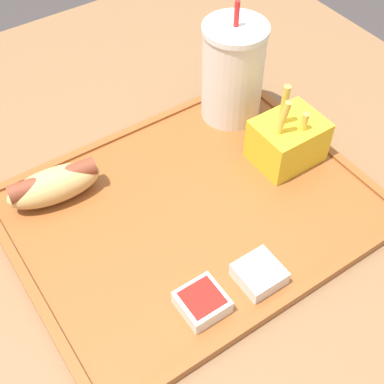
{
  "coord_description": "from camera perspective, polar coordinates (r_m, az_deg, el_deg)",
  "views": [
    {
      "loc": [
        -0.21,
        -0.32,
        1.27
      ],
      "look_at": [
        0.03,
        0.03,
        0.78
      ],
      "focal_mm": 50.0,
      "sensor_mm": 36.0,
      "label": 1
    }
  ],
  "objects": [
    {
      "name": "dining_table",
      "position": [
        0.98,
        -0.32,
        -17.76
      ],
      "size": [
        1.05,
        1.14,
        0.74
      ],
      "color": "brown",
      "rests_on": "ground_plane"
    },
    {
      "name": "food_tray",
      "position": [
        0.68,
        0.0,
        -1.91
      ],
      "size": [
        0.44,
        0.35,
        0.01
      ],
      "color": "brown",
      "rests_on": "dining_table"
    },
    {
      "name": "soda_cup",
      "position": [
        0.77,
        4.36,
        12.63
      ],
      "size": [
        0.09,
        0.09,
        0.18
      ],
      "color": "silver",
      "rests_on": "food_tray"
    },
    {
      "name": "hot_dog_far",
      "position": [
        0.69,
        -14.51,
        0.78
      ],
      "size": [
        0.12,
        0.06,
        0.05
      ],
      "color": "tan",
      "rests_on": "food_tray"
    },
    {
      "name": "fries_carton",
      "position": [
        0.73,
        10.15,
        5.49
      ],
      "size": [
        0.09,
        0.07,
        0.12
      ],
      "color": "gold",
      "rests_on": "food_tray"
    },
    {
      "name": "sauce_cup_mayo",
      "position": [
        0.61,
        7.18,
        -8.64
      ],
      "size": [
        0.05,
        0.05,
        0.02
      ],
      "color": "silver",
      "rests_on": "food_tray"
    },
    {
      "name": "sauce_cup_ketchup",
      "position": [
        0.59,
        1.08,
        -11.65
      ],
      "size": [
        0.05,
        0.05,
        0.02
      ],
      "color": "silver",
      "rests_on": "food_tray"
    }
  ]
}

